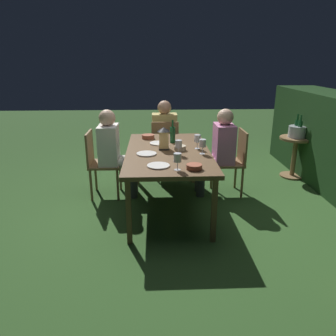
{
  "coord_description": "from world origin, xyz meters",
  "views": [
    {
      "loc": [
        3.69,
        -0.16,
        1.76
      ],
      "look_at": [
        0.0,
        0.0,
        0.51
      ],
      "focal_mm": 34.85,
      "sensor_mm": 36.0,
      "label": 1
    }
  ],
  "objects_px": {
    "side_table": "(295,151)",
    "chair_head_near": "(165,145)",
    "dining_table": "(168,155)",
    "green_bottle_on_table": "(173,134)",
    "wine_glass_a": "(177,158)",
    "plate_b": "(147,154)",
    "wine_glass_b": "(203,144)",
    "bowl_bread": "(148,136)",
    "ice_bucket": "(297,131)",
    "plate_a": "(158,166)",
    "lantern_centerpiece": "(164,137)",
    "chair_side_left_a": "(100,161)",
    "bowl_olives": "(180,148)",
    "bowl_salad": "(194,167)",
    "wine_glass_c": "(197,139)",
    "person_in_cream": "(114,149)",
    "plate_c": "(159,143)",
    "chair_side_right_a": "(233,159)",
    "wine_glass_d": "(179,145)",
    "person_in_pink": "(219,148)",
    "person_in_mustard": "(164,133)"
  },
  "relations": [
    {
      "from": "side_table",
      "to": "chair_head_near",
      "type": "bearing_deg",
      "value": -93.75
    },
    {
      "from": "dining_table",
      "to": "green_bottle_on_table",
      "type": "relative_size",
      "value": 6.18
    },
    {
      "from": "wine_glass_a",
      "to": "plate_b",
      "type": "height_order",
      "value": "wine_glass_a"
    },
    {
      "from": "wine_glass_b",
      "to": "bowl_bread",
      "type": "height_order",
      "value": "wine_glass_b"
    },
    {
      "from": "ice_bucket",
      "to": "bowl_bread",
      "type": "bearing_deg",
      "value": -79.67
    },
    {
      "from": "bowl_bread",
      "to": "plate_a",
      "type": "bearing_deg",
      "value": 5.75
    },
    {
      "from": "lantern_centerpiece",
      "to": "side_table",
      "type": "xyz_separation_m",
      "value": [
        -0.95,
        2.03,
        -0.46
      ]
    },
    {
      "from": "chair_side_left_a",
      "to": "bowl_olives",
      "type": "distance_m",
      "value": 1.13
    },
    {
      "from": "green_bottle_on_table",
      "to": "bowl_salad",
      "type": "bearing_deg",
      "value": 8.08
    },
    {
      "from": "chair_side_left_a",
      "to": "wine_glass_c",
      "type": "height_order",
      "value": "wine_glass_c"
    },
    {
      "from": "chair_head_near",
      "to": "bowl_bread",
      "type": "height_order",
      "value": "chair_head_near"
    },
    {
      "from": "person_in_cream",
      "to": "plate_b",
      "type": "bearing_deg",
      "value": 37.95
    },
    {
      "from": "bowl_salad",
      "to": "side_table",
      "type": "bearing_deg",
      "value": 134.2
    },
    {
      "from": "plate_a",
      "to": "side_table",
      "type": "height_order",
      "value": "plate_a"
    },
    {
      "from": "plate_a",
      "to": "plate_c",
      "type": "height_order",
      "value": "same"
    },
    {
      "from": "lantern_centerpiece",
      "to": "wine_glass_b",
      "type": "bearing_deg",
      "value": 62.27
    },
    {
      "from": "wine_glass_c",
      "to": "ice_bucket",
      "type": "bearing_deg",
      "value": 120.2
    },
    {
      "from": "dining_table",
      "to": "chair_side_right_a",
      "type": "relative_size",
      "value": 2.06
    },
    {
      "from": "wine_glass_b",
      "to": "side_table",
      "type": "distance_m",
      "value": 2.03
    },
    {
      "from": "dining_table",
      "to": "wine_glass_a",
      "type": "height_order",
      "value": "wine_glass_a"
    },
    {
      "from": "wine_glass_b",
      "to": "plate_a",
      "type": "xyz_separation_m",
      "value": [
        0.43,
        -0.5,
        -0.11
      ]
    },
    {
      "from": "wine_glass_d",
      "to": "side_table",
      "type": "relative_size",
      "value": 0.27
    },
    {
      "from": "person_in_pink",
      "to": "green_bottle_on_table",
      "type": "relative_size",
      "value": 3.96
    },
    {
      "from": "chair_side_right_a",
      "to": "plate_a",
      "type": "distance_m",
      "value": 1.43
    },
    {
      "from": "lantern_centerpiece",
      "to": "green_bottle_on_table",
      "type": "relative_size",
      "value": 0.91
    },
    {
      "from": "wine_glass_b",
      "to": "wine_glass_c",
      "type": "bearing_deg",
      "value": -172.81
    },
    {
      "from": "plate_b",
      "to": "dining_table",
      "type": "bearing_deg",
      "value": 121.54
    },
    {
      "from": "plate_b",
      "to": "bowl_bread",
      "type": "height_order",
      "value": "bowl_bread"
    },
    {
      "from": "wine_glass_a",
      "to": "wine_glass_d",
      "type": "height_order",
      "value": "same"
    },
    {
      "from": "person_in_cream",
      "to": "ice_bucket",
      "type": "bearing_deg",
      "value": 102.91
    },
    {
      "from": "person_in_mustard",
      "to": "lantern_centerpiece",
      "type": "xyz_separation_m",
      "value": [
        1.27,
        -0.05,
        0.24
      ]
    },
    {
      "from": "chair_side_right_a",
      "to": "ice_bucket",
      "type": "height_order",
      "value": "ice_bucket"
    },
    {
      "from": "lantern_centerpiece",
      "to": "green_bottle_on_table",
      "type": "bearing_deg",
      "value": 158.5
    },
    {
      "from": "dining_table",
      "to": "chair_side_right_a",
      "type": "height_order",
      "value": "chair_side_right_a"
    },
    {
      "from": "plate_c",
      "to": "bowl_olives",
      "type": "relative_size",
      "value": 1.66
    },
    {
      "from": "chair_side_right_a",
      "to": "lantern_centerpiece",
      "type": "bearing_deg",
      "value": -69.94
    },
    {
      "from": "green_bottle_on_table",
      "to": "plate_a",
      "type": "xyz_separation_m",
      "value": [
        0.96,
        -0.2,
        -0.1
      ]
    },
    {
      "from": "chair_side_right_a",
      "to": "lantern_centerpiece",
      "type": "relative_size",
      "value": 3.28
    },
    {
      "from": "chair_side_right_a",
      "to": "wine_glass_a",
      "type": "xyz_separation_m",
      "value": [
        1.11,
        -0.82,
        0.36
      ]
    },
    {
      "from": "chair_side_left_a",
      "to": "wine_glass_d",
      "type": "relative_size",
      "value": 5.15
    },
    {
      "from": "chair_side_right_a",
      "to": "person_in_mustard",
      "type": "height_order",
      "value": "person_in_mustard"
    },
    {
      "from": "dining_table",
      "to": "plate_a",
      "type": "height_order",
      "value": "plate_a"
    },
    {
      "from": "bowl_salad",
      "to": "ice_bucket",
      "type": "distance_m",
      "value": 2.45
    },
    {
      "from": "bowl_olives",
      "to": "wine_glass_a",
      "type": "bearing_deg",
      "value": -6.59
    },
    {
      "from": "chair_side_right_a",
      "to": "plate_a",
      "type": "xyz_separation_m",
      "value": [
        0.99,
        -1.0,
        0.25
      ]
    },
    {
      "from": "wine_glass_b",
      "to": "plate_b",
      "type": "height_order",
      "value": "wine_glass_b"
    },
    {
      "from": "person_in_mustard",
      "to": "wine_glass_a",
      "type": "xyz_separation_m",
      "value": [
        2.05,
        0.06,
        0.21
      ]
    },
    {
      "from": "person_in_cream",
      "to": "bowl_bread",
      "type": "xyz_separation_m",
      "value": [
        -0.21,
        0.44,
        0.12
      ]
    },
    {
      "from": "chair_side_right_a",
      "to": "dining_table",
      "type": "bearing_deg",
      "value": -65.35
    },
    {
      "from": "person_in_pink",
      "to": "wine_glass_a",
      "type": "height_order",
      "value": "person_in_pink"
    }
  ]
}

